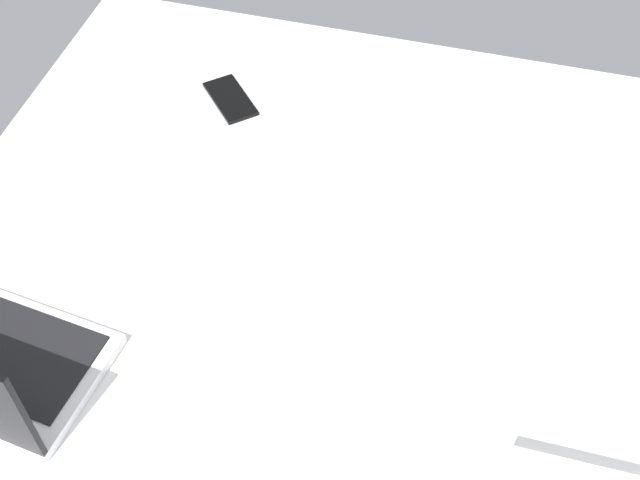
% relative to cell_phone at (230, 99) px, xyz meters
% --- Properties ---
extents(bed_mattress, '(1.80, 1.40, 0.18)m').
position_rel_cell_phone_xyz_m(bed_mattress, '(-0.49, 0.40, -0.09)').
color(bed_mattress, white).
rests_on(bed_mattress, ground).
extents(cell_phone, '(0.14, 0.15, 0.01)m').
position_rel_cell_phone_xyz_m(cell_phone, '(0.00, 0.00, 0.00)').
color(cell_phone, black).
rests_on(cell_phone, bed_mattress).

